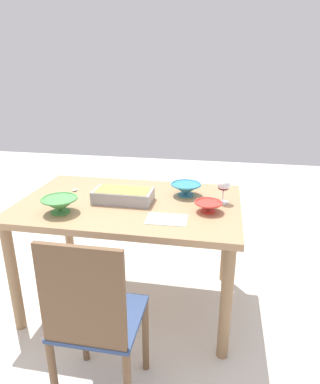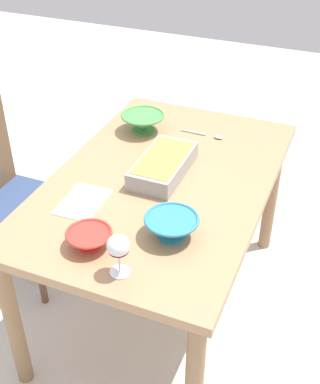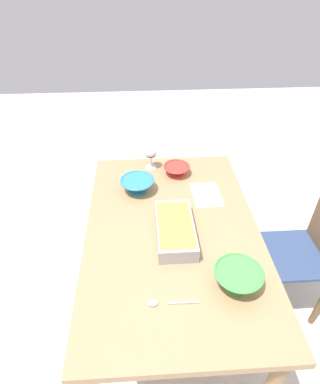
% 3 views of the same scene
% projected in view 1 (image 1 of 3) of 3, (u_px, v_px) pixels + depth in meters
% --- Properties ---
extents(ground_plane, '(8.00, 8.00, 0.00)m').
position_uv_depth(ground_plane, '(133.00, 300.00, 2.46)').
color(ground_plane, beige).
extents(dining_table, '(1.40, 0.90, 0.76)m').
position_uv_depth(dining_table, '(130.00, 216.00, 2.23)').
color(dining_table, tan).
rests_on(dining_table, ground_plane).
extents(chair, '(0.38, 0.39, 0.94)m').
position_uv_depth(chair, '(94.00, 320.00, 1.53)').
color(chair, '#334772').
rests_on(chair, ground_plane).
extents(wine_glass, '(0.08, 0.08, 0.16)m').
position_uv_depth(wine_glass, '(224.00, 186.00, 2.14)').
color(wine_glass, white).
rests_on(wine_glass, dining_table).
extents(casserole_dish, '(0.37, 0.19, 0.08)m').
position_uv_depth(casserole_dish, '(123.00, 195.00, 2.18)').
color(casserole_dish, '#99999E').
rests_on(casserole_dish, dining_table).
extents(mixing_bowl, '(0.20, 0.20, 0.08)m').
position_uv_depth(mixing_bowl, '(186.00, 189.00, 2.28)').
color(mixing_bowl, teal).
rests_on(mixing_bowl, dining_table).
extents(small_bowl, '(0.17, 0.17, 0.06)m').
position_uv_depth(small_bowl, '(208.00, 206.00, 2.03)').
color(small_bowl, red).
rests_on(small_bowl, dining_table).
extents(serving_bowl, '(0.21, 0.21, 0.09)m').
position_uv_depth(serving_bowl, '(60.00, 204.00, 2.01)').
color(serving_bowl, '#4C994C').
rests_on(serving_bowl, dining_table).
extents(serving_spoon, '(0.03, 0.22, 0.01)m').
position_uv_depth(serving_spoon, '(72.00, 192.00, 2.34)').
color(serving_spoon, silver).
rests_on(serving_spoon, dining_table).
extents(napkin, '(0.24, 0.17, 0.00)m').
position_uv_depth(napkin, '(167.00, 219.00, 1.94)').
color(napkin, '#B2CCB7').
rests_on(napkin, dining_table).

